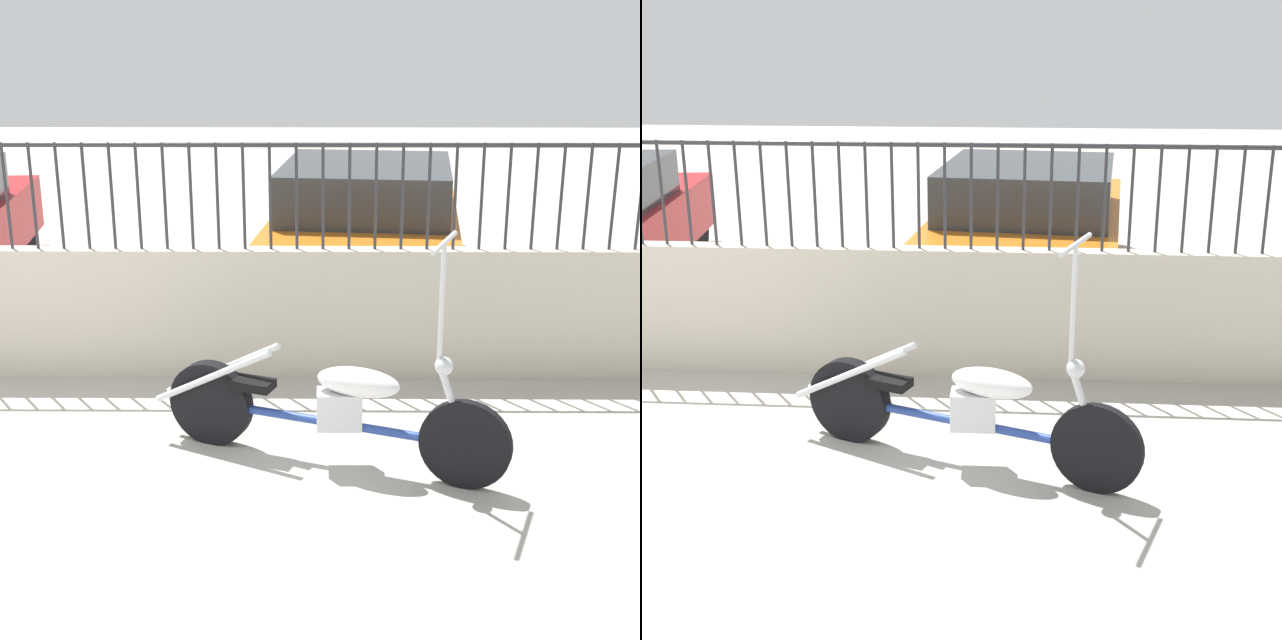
% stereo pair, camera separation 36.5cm
% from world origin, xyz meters
% --- Properties ---
extents(low_wall, '(10.47, 0.18, 1.02)m').
position_xyz_m(low_wall, '(0.00, 2.51, 0.51)').
color(low_wall, beige).
rests_on(low_wall, ground_plane).
extents(fence_railing, '(10.47, 0.04, 0.80)m').
position_xyz_m(fence_railing, '(0.00, 2.51, 1.56)').
color(fence_railing, '#2D2D33').
rests_on(fence_railing, low_wall).
extents(motorcycle_blue, '(2.24, 1.00, 1.51)m').
position_xyz_m(motorcycle_blue, '(1.95, 1.03, 0.38)').
color(motorcycle_blue, black).
rests_on(motorcycle_blue, ground_plane).
extents(car_orange, '(2.27, 4.25, 1.31)m').
position_xyz_m(car_orange, '(2.43, 5.08, 0.66)').
color(car_orange, black).
rests_on(car_orange, ground_plane).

